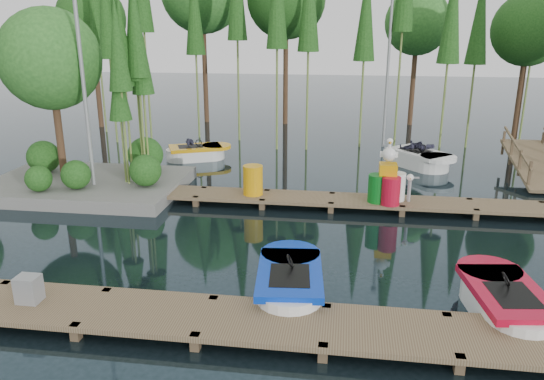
# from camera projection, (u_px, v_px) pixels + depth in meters

# --- Properties ---
(ground_plane) EXTENTS (90.00, 90.00, 0.00)m
(ground_plane) POSITION_uv_depth(u_px,v_px,m) (250.00, 235.00, 13.82)
(ground_plane) COLOR #1A2A31
(near_dock) EXTENTS (18.00, 1.50, 0.50)m
(near_dock) POSITION_uv_depth(u_px,v_px,m) (205.00, 318.00, 9.50)
(near_dock) COLOR brown
(near_dock) RESTS_ON ground
(far_dock) EXTENTS (15.00, 1.20, 0.50)m
(far_dock) POSITION_uv_depth(u_px,v_px,m) (298.00, 198.00, 15.98)
(far_dock) COLOR brown
(far_dock) RESTS_ON ground
(island) EXTENTS (6.20, 4.20, 6.75)m
(island) POSITION_uv_depth(u_px,v_px,m) (73.00, 92.00, 16.82)
(island) COLOR slate
(island) RESTS_ON ground
(tree_screen) EXTENTS (34.42, 18.53, 10.31)m
(tree_screen) POSITION_uv_depth(u_px,v_px,m) (246.00, 2.00, 22.25)
(tree_screen) COLOR #4A311F
(tree_screen) RESTS_ON ground
(lamp_island) EXTENTS (0.30, 0.30, 7.25)m
(lamp_island) POSITION_uv_depth(u_px,v_px,m) (81.00, 59.00, 15.64)
(lamp_island) COLOR gray
(lamp_island) RESTS_ON ground
(lamp_rear) EXTENTS (0.30, 0.30, 7.25)m
(lamp_rear) POSITION_uv_depth(u_px,v_px,m) (389.00, 48.00, 22.38)
(lamp_rear) COLOR gray
(lamp_rear) RESTS_ON ground
(ramp) EXTENTS (1.50, 3.94, 1.49)m
(ramp) POSITION_uv_depth(u_px,v_px,m) (536.00, 163.00, 18.56)
(ramp) COLOR brown
(ramp) RESTS_ON ground
(boat_blue) EXTENTS (1.53, 2.92, 0.95)m
(boat_blue) POSITION_uv_depth(u_px,v_px,m) (290.00, 284.00, 10.66)
(boat_blue) COLOR white
(boat_blue) RESTS_ON ground
(boat_red) EXTENTS (1.59, 2.91, 0.93)m
(boat_red) POSITION_uv_depth(u_px,v_px,m) (505.00, 303.00, 9.95)
(boat_red) COLOR white
(boat_red) RESTS_ON ground
(boat_yellow_far) EXTENTS (2.87, 2.12, 1.31)m
(boat_yellow_far) POSITION_uv_depth(u_px,v_px,m) (197.00, 153.00, 21.40)
(boat_yellow_far) COLOR white
(boat_yellow_far) RESTS_ON ground
(boat_white_far) EXTENTS (2.87, 3.07, 1.38)m
(boat_white_far) POSITION_uv_depth(u_px,v_px,m) (419.00, 159.00, 20.28)
(boat_white_far) COLOR white
(boat_white_far) RESTS_ON ground
(utility_cabinet) EXTENTS (0.42, 0.35, 0.51)m
(utility_cabinet) POSITION_uv_depth(u_px,v_px,m) (29.00, 289.00, 9.86)
(utility_cabinet) COLOR gray
(utility_cabinet) RESTS_ON near_dock
(yellow_barrel) EXTENTS (0.60, 0.60, 0.90)m
(yellow_barrel) POSITION_uv_depth(u_px,v_px,m) (253.00, 180.00, 16.01)
(yellow_barrel) COLOR orange
(yellow_barrel) RESTS_ON far_dock
(drum_cluster) EXTENTS (1.09, 1.00, 1.88)m
(drum_cluster) POSITION_uv_depth(u_px,v_px,m) (388.00, 184.00, 15.29)
(drum_cluster) COLOR #0B6619
(drum_cluster) RESTS_ON far_dock
(seagull_post) EXTENTS (0.52, 0.28, 0.83)m
(seagull_post) POSITION_uv_depth(u_px,v_px,m) (410.00, 183.00, 15.34)
(seagull_post) COLOR gray
(seagull_post) RESTS_ON far_dock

